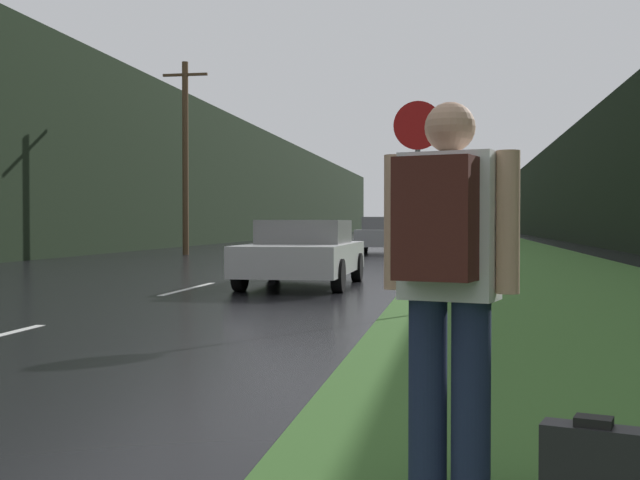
% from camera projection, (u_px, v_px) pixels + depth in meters
% --- Properties ---
extents(grass_verge, '(6.00, 240.00, 0.02)m').
position_uv_depth(grass_verge, '(497.00, 247.00, 40.48)').
color(grass_verge, '#386028').
rests_on(grass_verge, ground_plane).
extents(lane_stripe_c, '(0.12, 3.00, 0.01)m').
position_uv_depth(lane_stripe_c, '(189.00, 289.00, 15.27)').
color(lane_stripe_c, silver).
rests_on(lane_stripe_c, ground_plane).
extents(lane_stripe_d, '(0.12, 3.00, 0.01)m').
position_uv_depth(lane_stripe_d, '(272.00, 268.00, 22.17)').
color(lane_stripe_d, silver).
rests_on(lane_stripe_d, ground_plane).
extents(lane_stripe_e, '(0.12, 3.00, 0.01)m').
position_uv_depth(lane_stripe_e, '(316.00, 257.00, 29.07)').
color(lane_stripe_e, silver).
rests_on(lane_stripe_e, ground_plane).
extents(lane_stripe_f, '(0.12, 3.00, 0.01)m').
position_uv_depth(lane_stripe_f, '(343.00, 251.00, 35.97)').
color(lane_stripe_f, silver).
rests_on(lane_stripe_f, ground_plane).
extents(treeline_far_side, '(2.00, 140.00, 8.11)m').
position_uv_depth(treeline_far_side, '(227.00, 180.00, 53.13)').
color(treeline_far_side, black).
rests_on(treeline_far_side, ground_plane).
extents(treeline_near_side, '(2.00, 140.00, 7.25)m').
position_uv_depth(treeline_near_side, '(589.00, 184.00, 49.24)').
color(treeline_near_side, black).
rests_on(treeline_near_side, ground_plane).
extents(utility_pole_far, '(1.80, 0.24, 7.53)m').
position_uv_depth(utility_pole_far, '(185.00, 155.00, 31.28)').
color(utility_pole_far, '#4C3823').
rests_on(utility_pole_far, ground_plane).
extents(stop_sign, '(0.66, 0.07, 2.90)m').
position_uv_depth(stop_sign, '(418.00, 186.00, 10.80)').
color(stop_sign, slate).
rests_on(stop_sign, ground_plane).
extents(hitchhiker_with_backpack, '(0.61, 0.51, 1.81)m').
position_uv_depth(hitchhiker_with_backpack, '(447.00, 274.00, 3.58)').
color(hitchhiker_with_backpack, '#1E2847').
rests_on(hitchhiker_with_backpack, ground_plane).
extents(suitcase, '(0.46, 0.27, 0.43)m').
position_uv_depth(suitcase, '(593.00, 470.00, 3.43)').
color(suitcase, '#232326').
rests_on(suitcase, ground_plane).
extents(car_passing_near, '(2.03, 4.44, 1.31)m').
position_uv_depth(car_passing_near, '(303.00, 252.00, 16.00)').
color(car_passing_near, '#BCBCBC').
rests_on(car_passing_near, ground_plane).
extents(car_passing_far, '(1.92, 4.14, 1.49)m').
position_uv_depth(car_passing_far, '(382.00, 235.00, 32.86)').
color(car_passing_far, '#9E9EA3').
rests_on(car_passing_far, ground_plane).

